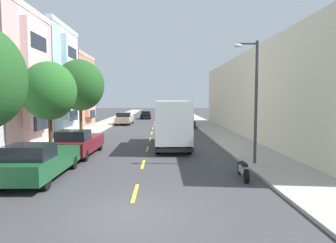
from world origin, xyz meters
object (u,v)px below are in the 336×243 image
street_tree_third (80,85)px  parked_pickup_champagne (125,119)px  street_tree_second (49,91)px  moving_black_sedan (146,115)px  parked_pickup_teal (182,117)px  parked_motorcycle (243,169)px  parked_sedan_navy (187,121)px  parked_pickup_forest (40,161)px  delivery_box_truck (172,121)px  street_lamp (253,93)px  parked_pickup_burgundy (79,143)px

street_tree_third → parked_pickup_champagne: size_ratio=1.32×
street_tree_second → moving_black_sedan: size_ratio=1.32×
parked_pickup_teal → parked_motorcycle: bearing=-89.1°
parked_sedan_navy → parked_motorcycle: 24.71m
parked_sedan_navy → parked_pickup_forest: parked_pickup_forest is taller
parked_sedan_navy → parked_pickup_teal: bearing=91.0°
street_tree_second → street_tree_third: (0.00, 7.45, 0.73)m
delivery_box_truck → parked_motorcycle: size_ratio=3.98×
parked_sedan_navy → parked_pickup_forest: 26.18m
street_tree_second → street_tree_third: size_ratio=0.84×
street_lamp → moving_black_sedan: (-7.74, 38.32, -3.20)m
street_tree_third → parked_pickup_teal: 21.35m
parked_pickup_burgundy → parked_motorcycle: bearing=-31.6°
parked_motorcycle → parked_pickup_champagne: bearing=107.4°
street_tree_third → delivery_box_truck: 10.19m
parked_sedan_navy → parked_pickup_burgundy: size_ratio=0.84×
street_tree_third → street_lamp: bearing=-42.9°
street_lamp → delivery_box_truck: 7.70m
parked_sedan_navy → parked_pickup_champagne: (-8.59, 4.01, 0.08)m
street_lamp → parked_pickup_champagne: bearing=111.2°
parked_pickup_burgundy → parked_pickup_champagne: 23.17m
street_lamp → street_tree_second: bearing=161.9°
street_tree_third → parked_pickup_burgundy: size_ratio=1.32×
parked_pickup_champagne → parked_pickup_burgundy: bearing=-90.1°
street_lamp → parked_pickup_teal: size_ratio=1.23×
parked_pickup_teal → delivery_box_truck: bearing=-96.0°
parked_pickup_teal → street_tree_third: bearing=-120.5°
delivery_box_truck → parked_pickup_forest: size_ratio=1.54×
street_tree_second → street_tree_third: bearing=90.0°
parked_pickup_burgundy → moving_black_sedan: (2.46, 35.31, -0.08)m
parked_pickup_champagne → street_tree_third: bearing=-98.4°
street_tree_third → parked_pickup_teal: bearing=59.5°
parked_sedan_navy → parked_pickup_teal: size_ratio=0.85×
parked_pickup_burgundy → street_tree_third: bearing=104.2°
delivery_box_truck → parked_pickup_burgundy: (-6.06, -3.17, -1.14)m
street_lamp → parked_pickup_champagne: 28.26m
parked_pickup_forest → moving_black_sedan: (2.66, 40.80, -0.08)m
street_tree_second → street_tree_third: street_tree_third is taller
street_tree_third → parked_sedan_navy: size_ratio=1.57×
street_tree_third → parked_motorcycle: street_tree_third is taller
street_lamp → parked_motorcycle: size_ratio=3.19×
street_tree_second → moving_black_sedan: (4.60, 34.30, -3.40)m
parked_pickup_teal → moving_black_sedan: parked_pickup_teal is taller
street_tree_second → parked_pickup_champagne: street_tree_second is taller
street_tree_third → parked_pickup_forest: bearing=-82.1°
street_tree_third → parked_sedan_navy: street_tree_third is taller
parked_pickup_teal → parked_pickup_forest: 33.17m
parked_pickup_burgundy → parked_pickup_forest: same height
street_lamp → parked_pickup_champagne: size_ratio=1.22×
parked_pickup_champagne → moving_black_sedan: size_ratio=1.19×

